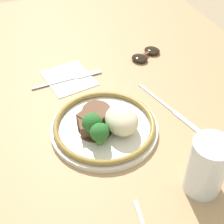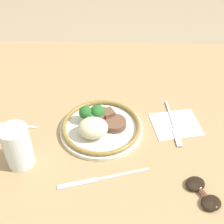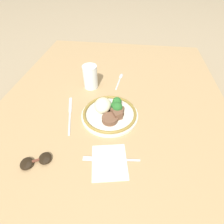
% 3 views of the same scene
% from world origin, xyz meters
% --- Properties ---
extents(ground_plane, '(8.00, 8.00, 0.00)m').
position_xyz_m(ground_plane, '(0.00, 0.00, 0.00)').
color(ground_plane, '#998466').
extents(dining_table, '(1.52, 1.02, 0.04)m').
position_xyz_m(dining_table, '(0.00, 0.00, 0.02)').
color(dining_table, tan).
rests_on(dining_table, ground).
extents(napkin, '(0.15, 0.14, 0.00)m').
position_xyz_m(napkin, '(-0.20, -0.03, 0.04)').
color(napkin, silver).
rests_on(napkin, dining_table).
extents(plate, '(0.23, 0.23, 0.07)m').
position_xyz_m(plate, '(0.01, -0.00, 0.06)').
color(plate, silver).
rests_on(plate, dining_table).
extents(juice_glass, '(0.07, 0.07, 0.11)m').
position_xyz_m(juice_glass, '(0.20, 0.12, 0.09)').
color(juice_glass, orange).
rests_on(juice_glass, dining_table).
extents(fork, '(0.03, 0.19, 0.00)m').
position_xyz_m(fork, '(-0.20, -0.02, 0.04)').
color(fork, silver).
rests_on(fork, napkin).
extents(knife, '(0.22, 0.07, 0.00)m').
position_xyz_m(knife, '(0.00, 0.17, 0.04)').
color(knife, silver).
rests_on(knife, dining_table).
extents(spoon, '(0.15, 0.03, 0.01)m').
position_xyz_m(spoon, '(0.30, -0.02, 0.04)').
color(spoon, silver).
rests_on(spoon, dining_table).
extents(sunglasses, '(0.09, 0.11, 0.01)m').
position_xyz_m(sunglasses, '(-0.24, 0.21, 0.05)').
color(sunglasses, black).
rests_on(sunglasses, dining_table).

